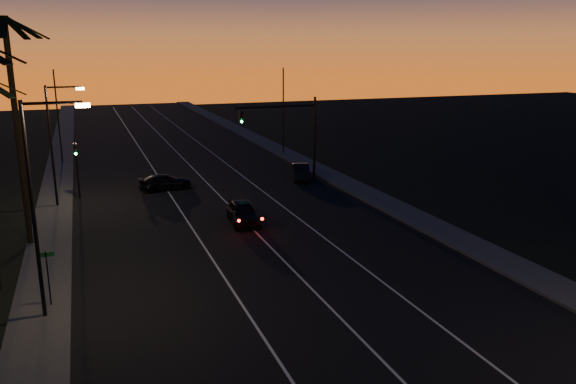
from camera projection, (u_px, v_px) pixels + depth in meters
name	position (u px, v px, depth m)	size (l,w,h in m)	color
road	(238.00, 223.00, 36.03)	(20.00, 170.00, 0.01)	black
sidewalk_left	(50.00, 242.00, 32.26)	(2.40, 170.00, 0.16)	#383835
sidewalk_right	(391.00, 206.00, 39.77)	(2.40, 170.00, 0.16)	#383835
lane_stripe_left	(192.00, 228.00, 35.02)	(0.12, 160.00, 0.01)	silver
lane_stripe_mid	(246.00, 222.00, 36.20)	(0.12, 160.00, 0.01)	silver
lane_stripe_right	(296.00, 217.00, 37.37)	(0.12, 160.00, 0.01)	silver
palm_far	(15.00, 111.00, 30.06)	(4.25, 4.16, 12.53)	black
streetlight_left_near	(39.00, 194.00, 22.04)	(2.55, 0.26, 9.00)	black
streetlight_left_far	(55.00, 136.00, 38.47)	(2.55, 0.26, 8.50)	black
street_sign	(48.00, 272.00, 23.82)	(0.70, 0.06, 2.60)	black
signal_mast	(288.00, 125.00, 46.32)	(7.10, 0.41, 7.00)	black
signal_post	(76.00, 161.00, 41.21)	(0.28, 0.37, 4.20)	black
far_pole_left	(58.00, 117.00, 53.96)	(0.14, 0.14, 9.00)	black
far_pole_right	(283.00, 112.00, 58.60)	(0.14, 0.14, 9.00)	black
lead_car	(243.00, 212.00, 35.88)	(2.00, 4.75, 1.42)	black
right_car	(300.00, 172.00, 47.88)	(2.42, 4.21, 1.31)	black
cross_car	(166.00, 182.00, 44.42)	(4.42, 2.22, 1.23)	black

